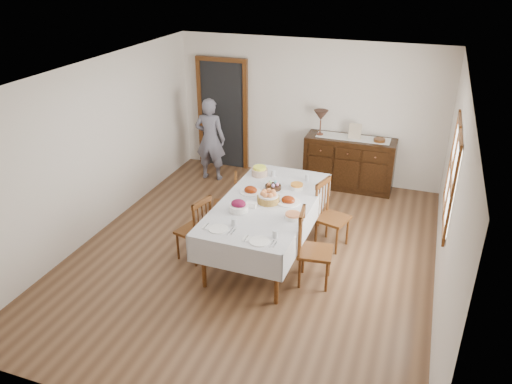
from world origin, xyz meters
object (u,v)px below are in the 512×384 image
(chair_right_far, at_px, (330,214))
(table_lamp, at_px, (321,116))
(chair_right_near, at_px, (312,247))
(person, at_px, (210,137))
(dining_table, at_px, (267,208))
(chair_left_near, at_px, (196,228))
(sideboard, at_px, (349,163))
(chair_left_far, at_px, (228,202))

(chair_right_far, distance_m, table_lamp, 2.33)
(chair_right_near, bearing_deg, person, 37.75)
(dining_table, distance_m, chair_left_near, 1.03)
(chair_right_near, xyz_separation_m, table_lamp, (-0.62, 3.07, 0.79))
(chair_right_near, height_order, table_lamp, table_lamp)
(sideboard, bearing_deg, chair_right_far, -87.72)
(chair_right_far, height_order, person, person)
(chair_left_far, xyz_separation_m, chair_right_far, (1.59, 0.02, 0.06))
(sideboard, xyz_separation_m, person, (-2.55, -0.46, 0.36))
(chair_right_near, bearing_deg, sideboard, -5.89)
(dining_table, distance_m, chair_left_far, 1.00)
(chair_left_near, xyz_separation_m, person, (-0.95, 2.63, 0.35))
(person, bearing_deg, dining_table, 124.75)
(sideboard, distance_m, table_lamp, 1.01)
(chair_left_far, bearing_deg, chair_right_near, 37.43)
(sideboard, bearing_deg, person, -169.72)
(chair_right_near, relative_size, chair_right_far, 1.02)
(person, height_order, table_lamp, person)
(chair_left_near, relative_size, chair_right_far, 0.95)
(dining_table, bearing_deg, chair_left_near, -151.83)
(table_lamp, bearing_deg, chair_right_far, -72.64)
(chair_left_far, height_order, chair_right_near, chair_right_near)
(chair_left_far, bearing_deg, sideboard, 123.99)
(chair_right_near, relative_size, table_lamp, 2.25)
(dining_table, bearing_deg, sideboard, 76.17)
(chair_left_far, xyz_separation_m, person, (-1.04, 1.67, 0.39))
(chair_left_near, bearing_deg, table_lamp, 176.57)
(table_lamp, bearing_deg, person, -167.43)
(chair_left_far, relative_size, table_lamp, 1.95)
(person, bearing_deg, chair_right_near, 129.11)
(chair_left_near, distance_m, person, 2.82)
(chair_left_far, distance_m, chair_right_near, 1.84)
(chair_left_near, distance_m, chair_right_far, 1.95)
(chair_left_near, bearing_deg, dining_table, 132.13)
(dining_table, relative_size, person, 1.47)
(chair_left_near, xyz_separation_m, table_lamp, (1.03, 3.07, 0.83))
(chair_right_far, bearing_deg, dining_table, 140.17)
(table_lamp, bearing_deg, chair_right_near, -78.56)
(sideboard, relative_size, table_lamp, 3.48)
(chair_right_near, height_order, sideboard, chair_right_near)
(chair_right_far, bearing_deg, chair_right_near, -165.63)
(chair_left_near, height_order, sideboard, chair_left_near)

